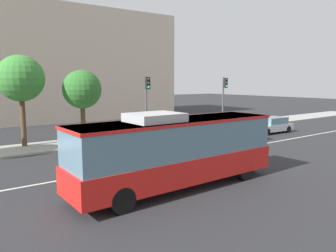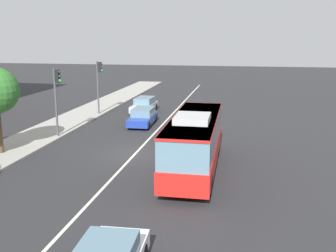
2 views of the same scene
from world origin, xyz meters
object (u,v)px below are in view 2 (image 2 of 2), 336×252
Objects in this scene: sedan_silver at (144,105)px; traffic_light_mid_block at (99,78)px; traffic_light_near_corner at (57,91)px; sedan_blue at (143,117)px; transit_bus at (195,140)px.

traffic_light_mid_block is at bearing -56.38° from sedan_silver.
sedan_blue is at bearing 50.56° from traffic_light_near_corner.
traffic_light_near_corner is (5.45, 10.93, 1.75)m from transit_bus.
sedan_blue is 6.11m from sedan_silver.
sedan_blue is at bearing -39.32° from traffic_light_mid_block.
traffic_light_near_corner is 9.02m from traffic_light_mid_block.
sedan_blue is 7.98m from traffic_light_near_corner.
traffic_light_mid_block reaches higher than sedan_blue.
traffic_light_mid_block is (9.02, 0.12, 0.00)m from traffic_light_near_corner.
sedan_silver is (16.84, 7.20, -1.09)m from transit_bus.
sedan_silver is at bearing 75.66° from traffic_light_near_corner.
transit_bus is at bearing 26.47° from sedan_blue.
traffic_light_mid_block is at bearing 94.58° from traffic_light_near_corner.
sedan_blue is at bearing 27.61° from transit_bus.
traffic_light_near_corner is at bearing -44.90° from sedan_blue.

